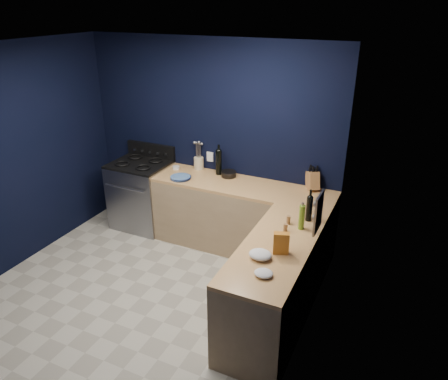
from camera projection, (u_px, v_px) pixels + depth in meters
The scene contains 28 objects.
floor at pixel (140, 299), 4.65m from camera, with size 3.50×3.50×0.02m, color #B2AD9D.
ceiling at pixel (115, 49), 3.57m from camera, with size 3.50×3.50×0.02m, color silver.
wall_back at pixel (211, 140), 5.57m from camera, with size 3.50×0.02×2.60m, color black.
wall_right at pixel (307, 228), 3.43m from camera, with size 0.02×3.50×2.60m, color black.
wall_left at pixel (2, 163), 4.79m from camera, with size 0.02×3.50×2.60m, color black.
cab_back at pixel (242, 218), 5.42m from camera, with size 2.30×0.63×0.86m, color tan.
top_back at pixel (243, 186), 5.24m from camera, with size 2.30×0.63×0.04m, color #9C6838.
cab_right at pixel (275, 286), 4.15m from camera, with size 0.63×1.67×0.86m, color tan.
top_right at pixel (277, 247), 3.97m from camera, with size 0.63×1.67×0.04m, color #9C6838.
gas_range at pixel (142, 195), 5.99m from camera, with size 0.76×0.66×0.92m, color gray.
oven_door at pixel (129, 205), 5.73m from camera, with size 0.59×0.02×0.42m, color black.
cooktop at pixel (139, 164), 5.79m from camera, with size 0.76×0.66×0.03m, color black.
backguard at pixel (151, 150), 6.00m from camera, with size 0.76×0.06×0.20m, color black.
spice_panel at pixel (318, 213), 3.95m from camera, with size 0.02×0.28×0.38m, color gray.
wall_outlet at pixel (210, 157), 5.64m from camera, with size 0.09×0.02×0.13m, color white.
plate_stack at pixel (180, 178), 5.40m from camera, with size 0.26×0.26×0.03m, color #3E55A0.
ramekin at pixel (176, 168), 5.72m from camera, with size 0.09×0.09×0.04m, color white.
utensil_crock at pixel (199, 163), 5.70m from camera, with size 0.13×0.13×0.16m, color beige.
wine_bottle_back at pixel (219, 163), 5.49m from camera, with size 0.08×0.08×0.32m, color black.
lemon_basket at pixel (229, 174), 5.46m from camera, with size 0.19×0.19×0.07m, color black.
knife_block at pixel (313, 180), 5.09m from camera, with size 0.12×0.20×0.22m, color #9C6633.
wine_bottle_right at pixel (309, 209), 4.34m from camera, with size 0.07×0.07×0.27m, color black.
oil_bottle at pixel (302, 217), 4.18m from camera, with size 0.06×0.06×0.26m, color olive.
spice_jar_near at pixel (288, 220), 4.31m from camera, with size 0.04×0.04×0.09m, color olive.
spice_jar_far at pixel (285, 228), 4.17m from camera, with size 0.04×0.04×0.08m, color olive.
crouton_bag at pixel (281, 243), 3.79m from camera, with size 0.14×0.07×0.21m, color #BA3E10.
towel_front at pixel (260, 255), 3.74m from camera, with size 0.21×0.18×0.07m, color white.
towel_end at pixel (264, 273), 3.51m from camera, with size 0.16×0.14×0.05m, color white.
Camera 1 is at (2.42, -3.00, 3.00)m, focal length 33.93 mm.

